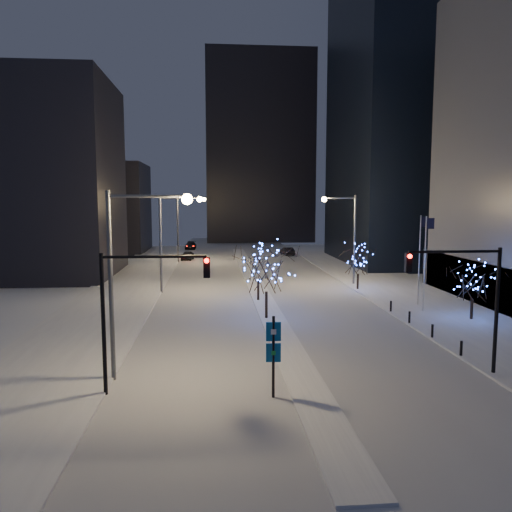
{
  "coord_description": "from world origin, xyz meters",
  "views": [
    {
      "loc": [
        -4.68,
        -24.09,
        9.53
      ],
      "look_at": [
        -1.24,
        15.67,
        5.0
      ],
      "focal_mm": 35.0,
      "sensor_mm": 36.0,
      "label": 1
    }
  ],
  "objects": [
    {
      "name": "bollards",
      "position": [
        10.2,
        10.0,
        0.6
      ],
      "size": [
        0.16,
        12.16,
        0.9
      ],
      "color": "black",
      "rests_on": "east_sidewalk"
    },
    {
      "name": "horizon_block",
      "position": [
        6.0,
        92.0,
        21.0
      ],
      "size": [
        24.0,
        14.0,
        42.0
      ],
      "primitive_type": "cube",
      "color": "black",
      "rests_on": "ground"
    },
    {
      "name": "holiday_tree_median_near",
      "position": [
        -0.5,
        14.65,
        4.09
      ],
      "size": [
        6.31,
        6.31,
        6.13
      ],
      "color": "black",
      "rests_on": "median"
    },
    {
      "name": "holiday_tree_plaza_near",
      "position": [
        15.6,
        12.87,
        3.16
      ],
      "size": [
        4.72,
        4.72,
        4.73
      ],
      "color": "black",
      "rests_on": "east_sidewalk"
    },
    {
      "name": "traffic_signal_west",
      "position": [
        -8.44,
        -0.0,
        4.76
      ],
      "size": [
        5.26,
        0.43,
        7.0
      ],
      "color": "black",
      "rests_on": "ground"
    },
    {
      "name": "ground",
      "position": [
        0.0,
        0.0,
        0.0
      ],
      "size": [
        160.0,
        160.0,
        0.0
      ],
      "primitive_type": "plane",
      "color": "silver",
      "rests_on": "ground"
    },
    {
      "name": "holiday_tree_median_far",
      "position": [
        -0.5,
        21.79,
        3.54
      ],
      "size": [
        4.69,
        4.69,
        5.21
      ],
      "color": "black",
      "rests_on": "median"
    },
    {
      "name": "flagpoles",
      "position": [
        13.37,
        17.25,
        4.8
      ],
      "size": [
        1.35,
        2.6,
        8.0
      ],
      "color": "silver",
      "rests_on": "east_sidewalk"
    },
    {
      "name": "street_lamp_w_mid",
      "position": [
        -8.94,
        27.0,
        6.5
      ],
      "size": [
        4.4,
        0.56,
        10.0
      ],
      "color": "#595E66",
      "rests_on": "ground"
    },
    {
      "name": "east_sidewalk",
      "position": [
        15.0,
        20.0,
        0.07
      ],
      "size": [
        10.0,
        90.0,
        0.15
      ],
      "primitive_type": "cube",
      "color": "silver",
      "rests_on": "ground"
    },
    {
      "name": "car_mid",
      "position": [
        7.98,
        60.09,
        0.68
      ],
      "size": [
        2.14,
        4.34,
        1.37
      ],
      "primitive_type": "imported",
      "rotation": [
        0.0,
        0.0,
        3.31
      ],
      "color": "black",
      "rests_on": "ground"
    },
    {
      "name": "median",
      "position": [
        0.0,
        30.0,
        0.07
      ],
      "size": [
        2.0,
        80.0,
        0.15
      ],
      "primitive_type": "cube",
      "color": "silver",
      "rests_on": "ground"
    },
    {
      "name": "car_far",
      "position": [
        -9.0,
        72.31,
        0.71
      ],
      "size": [
        2.14,
        4.95,
        1.42
      ],
      "primitive_type": "imported",
      "rotation": [
        0.0,
        0.0,
        -0.03
      ],
      "color": "black",
      "rests_on": "ground"
    },
    {
      "name": "filler_west_far",
      "position": [
        -26.0,
        70.0,
        8.0
      ],
      "size": [
        18.0,
        16.0,
        16.0
      ],
      "primitive_type": "cube",
      "color": "black",
      "rests_on": "ground"
    },
    {
      "name": "traffic_signal_east",
      "position": [
        8.94,
        1.0,
        4.76
      ],
      "size": [
        5.26,
        0.43,
        7.0
      ],
      "color": "black",
      "rests_on": "ground"
    },
    {
      "name": "west_sidewalk",
      "position": [
        -14.0,
        20.0,
        0.07
      ],
      "size": [
        8.0,
        90.0,
        0.15
      ],
      "primitive_type": "cube",
      "color": "silver",
      "rests_on": "ground"
    },
    {
      "name": "street_lamp_east",
      "position": [
        10.08,
        30.0,
        6.45
      ],
      "size": [
        3.9,
        0.56,
        10.0
      ],
      "color": "#595E66",
      "rests_on": "ground"
    },
    {
      "name": "filler_west_near",
      "position": [
        -28.0,
        40.0,
        12.0
      ],
      "size": [
        22.0,
        18.0,
        24.0
      ],
      "primitive_type": "cube",
      "color": "black",
      "rests_on": "ground"
    },
    {
      "name": "car_near",
      "position": [
        -8.74,
        54.93,
        0.69
      ],
      "size": [
        2.16,
        4.25,
        1.39
      ],
      "primitive_type": "imported",
      "rotation": [
        0.0,
        0.0,
        -0.13
      ],
      "color": "black",
      "rests_on": "ground"
    },
    {
      "name": "street_lamp_w_near",
      "position": [
        -8.94,
        2.0,
        6.5
      ],
      "size": [
        4.4,
        0.56,
        10.0
      ],
      "color": "#595E66",
      "rests_on": "ground"
    },
    {
      "name": "road",
      "position": [
        0.0,
        35.0,
        0.01
      ],
      "size": [
        20.0,
        130.0,
        0.02
      ],
      "primitive_type": "cube",
      "color": "#ACB1BC",
      "rests_on": "ground"
    },
    {
      "name": "street_lamp_w_far",
      "position": [
        -8.94,
        52.0,
        6.5
      ],
      "size": [
        4.4,
        0.56,
        10.0
      ],
      "color": "#595E66",
      "rests_on": "ground"
    },
    {
      "name": "wayfinding_sign",
      "position": [
        -1.85,
        -1.07,
        2.47
      ],
      "size": [
        0.72,
        0.14,
        4.02
      ],
      "rotation": [
        0.0,
        0.0,
        -0.04
      ],
      "color": "black",
      "rests_on": "ground"
    },
    {
      "name": "holiday_tree_plaza_far",
      "position": [
        10.5,
        26.72,
        3.17
      ],
      "size": [
        4.73,
        4.73,
        4.74
      ],
      "color": "black",
      "rests_on": "east_sidewalk"
    }
  ]
}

